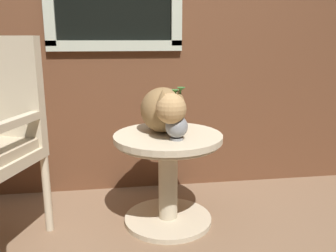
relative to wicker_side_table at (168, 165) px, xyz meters
The scene contains 5 objects.
ground_plane 0.47m from the wicker_side_table, 134.18° to the right, with size 6.00×6.00×0.00m, color #7F6047.
back_wall 1.12m from the wicker_side_table, 109.96° to the left, with size 4.00×0.07×2.60m.
wicker_side_table is the anchor object (origin of this frame).
cat 0.32m from the wicker_side_table, 112.20° to the left, with size 0.28×0.63×0.28m.
pewter_vase_with_ivy 0.30m from the wicker_side_table, 74.98° to the right, with size 0.12×0.12×0.29m.
Camera 1 is at (-0.09, -1.78, 1.09)m, focal length 38.72 mm.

